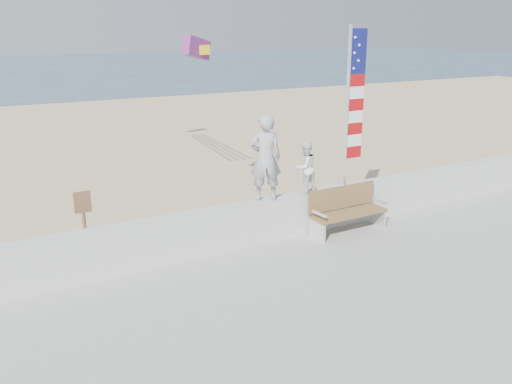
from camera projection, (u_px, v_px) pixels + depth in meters
ground at (298, 291)px, 9.65m from camera, size 220.00×220.00×0.00m
sand at (134, 177)px, 17.06m from camera, size 90.00×40.00×0.08m
seawall at (243, 225)px, 11.12m from camera, size 30.00×0.35×0.90m
adult at (265, 158)px, 11.00m from camera, size 0.77×0.65×1.78m
child at (305, 168)px, 11.59m from camera, size 0.61×0.51×1.13m
bench at (346, 209)px, 11.88m from camera, size 1.80×0.57×1.00m
flag at (352, 101)px, 11.79m from camera, size 0.50×0.08×3.50m
parafoil_kite at (197, 48)px, 13.07m from camera, size 0.90×0.62×0.61m
sign at (84, 221)px, 10.40m from camera, size 0.32×0.07×1.46m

